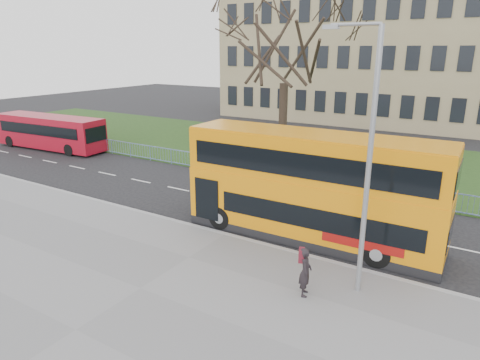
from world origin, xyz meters
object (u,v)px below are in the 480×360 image
Objects in this scene: yellow_bus at (312,184)px; pedestrian at (305,272)px; red_bus at (50,132)px; street_lamp at (366,155)px.

yellow_bus is 6.50× the size of pedestrian.
street_lamp is at bearing -20.63° from red_bus.
red_bus is at bearing 50.38° from pedestrian.
street_lamp is at bearing -67.58° from pedestrian.
pedestrian is at bearing -137.97° from street_lamp.
yellow_bus is 4.98m from pedestrian.
yellow_bus reaches higher than red_bus.
pedestrian is 4.20m from street_lamp.
yellow_bus is at bearing -15.48° from red_bus.
pedestrian is (1.70, -4.44, -1.47)m from yellow_bus.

